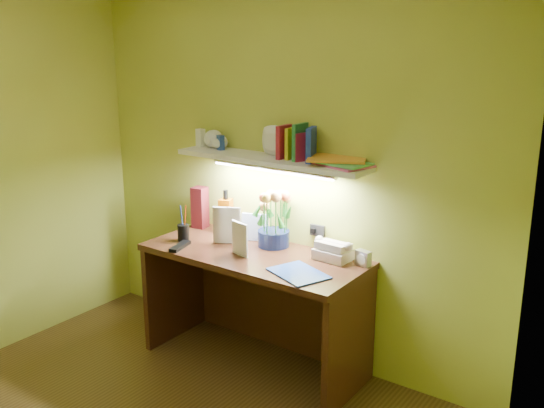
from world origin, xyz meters
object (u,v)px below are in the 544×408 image
at_px(flower_bouquet, 274,219).
at_px(desk_clock, 363,258).
at_px(telephone, 333,249).
at_px(desk, 254,309).
at_px(whisky_bottle, 226,211).

distance_m(flower_bouquet, desk_clock, 0.63).
bearing_deg(flower_bouquet, telephone, 0.89).
bearing_deg(flower_bouquet, desk, -97.81).
bearing_deg(whisky_bottle, desk_clock, -1.18).
height_order(desk, flower_bouquet, flower_bouquet).
bearing_deg(telephone, desk, -155.04).
distance_m(desk, telephone, 0.66).
xyz_separation_m(telephone, desk_clock, (0.19, 0.01, -0.02)).
xyz_separation_m(desk, desk_clock, (0.64, 0.20, 0.42)).
xyz_separation_m(desk, telephone, (0.45, 0.19, 0.44)).
height_order(flower_bouquet, telephone, flower_bouquet).
bearing_deg(whisky_bottle, flower_bouquet, -5.17).
bearing_deg(desk_clock, flower_bouquet, -166.12).
distance_m(flower_bouquet, telephone, 0.44).
distance_m(desk, flower_bouquet, 0.58).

